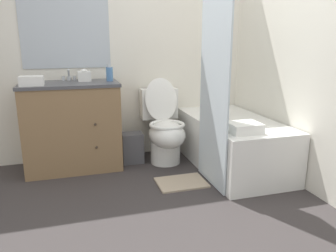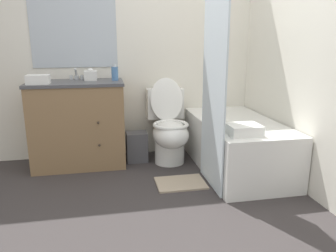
{
  "view_description": "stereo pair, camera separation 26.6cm",
  "coord_description": "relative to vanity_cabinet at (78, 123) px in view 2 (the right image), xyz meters",
  "views": [
    {
      "loc": [
        -0.71,
        -2.03,
        1.26
      ],
      "look_at": [
        0.09,
        0.69,
        0.52
      ],
      "focal_mm": 35.0,
      "sensor_mm": 36.0,
      "label": 1
    },
    {
      "loc": [
        -0.46,
        -2.1,
        1.26
      ],
      "look_at": [
        0.09,
        0.69,
        0.52
      ],
      "focal_mm": 35.0,
      "sensor_mm": 36.0,
      "label": 2
    }
  ],
  "objects": [
    {
      "name": "wall_back",
      "position": [
        0.72,
        0.28,
        0.81
      ],
      "size": [
        8.0,
        0.06,
        2.5
      ],
      "color": "white",
      "rests_on": "ground_plane"
    },
    {
      "name": "hand_towel_folded",
      "position": [
        -0.32,
        -0.14,
        0.47
      ],
      "size": [
        0.21,
        0.14,
        0.09
      ],
      "color": "white",
      "rests_on": "vanity_cabinet"
    },
    {
      "name": "ground_plane",
      "position": [
        0.73,
        -1.27,
        -0.45
      ],
      "size": [
        14.0,
        14.0,
        0.0
      ],
      "primitive_type": "plane",
      "color": "#383333"
    },
    {
      "name": "soap_dispenser",
      "position": [
        0.39,
        0.02,
        0.5
      ],
      "size": [
        0.07,
        0.07,
        0.17
      ],
      "color": "#4C7AB2",
      "rests_on": "vanity_cabinet"
    },
    {
      "name": "wastebasket",
      "position": [
        0.59,
        -0.02,
        -0.29
      ],
      "size": [
        0.22,
        0.19,
        0.32
      ],
      "color": "#4C4C51",
      "rests_on": "ground_plane"
    },
    {
      "name": "sink_faucet",
      "position": [
        -0.0,
        0.18,
        0.46
      ],
      "size": [
        0.14,
        0.12,
        0.12
      ],
      "color": "silver",
      "rests_on": "vanity_cabinet"
    },
    {
      "name": "bath_mat",
      "position": [
        0.92,
        -0.69,
        -0.44
      ],
      "size": [
        0.44,
        0.33,
        0.02
      ],
      "color": "tan",
      "rests_on": "ground_plane"
    },
    {
      "name": "tissue_box",
      "position": [
        0.15,
        0.09,
        0.48
      ],
      "size": [
        0.13,
        0.14,
        0.12
      ],
      "color": "white",
      "rests_on": "vanity_cabinet"
    },
    {
      "name": "bathtub",
      "position": [
        1.56,
        -0.43,
        -0.19
      ],
      "size": [
        0.72,
        1.38,
        0.5
      ],
      "color": "white",
      "rests_on": "ground_plane"
    },
    {
      "name": "shower_curtain",
      "position": [
        1.18,
        -0.76,
        0.54
      ],
      "size": [
        0.02,
        0.57,
        1.95
      ],
      "color": "silver",
      "rests_on": "ground_plane"
    },
    {
      "name": "toilet",
      "position": [
        0.93,
        -0.09,
        -0.09
      ],
      "size": [
        0.4,
        0.67,
        0.88
      ],
      "color": "white",
      "rests_on": "ground_plane"
    },
    {
      "name": "vanity_cabinet",
      "position": [
        0.0,
        0.0,
        0.0
      ],
      "size": [
        0.93,
        0.55,
        0.87
      ],
      "color": "olive",
      "rests_on": "ground_plane"
    },
    {
      "name": "wall_right",
      "position": [
        1.95,
        -0.51,
        0.8
      ],
      "size": [
        0.05,
        2.53,
        2.5
      ],
      "color": "white",
      "rests_on": "ground_plane"
    },
    {
      "name": "bath_towel_folded",
      "position": [
        1.41,
        -0.91,
        0.1
      ],
      "size": [
        0.27,
        0.23,
        0.09
      ],
      "color": "white",
      "rests_on": "bathtub"
    }
  ]
}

